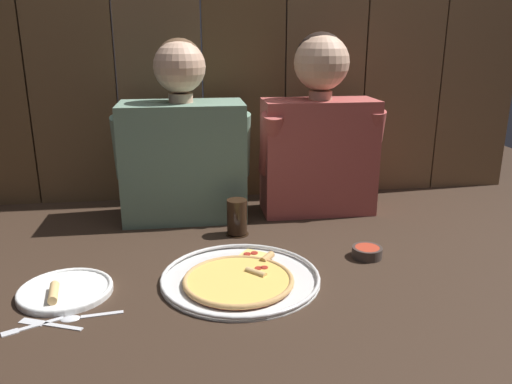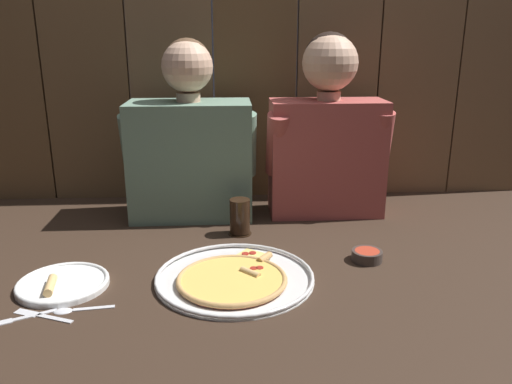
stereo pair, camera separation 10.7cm
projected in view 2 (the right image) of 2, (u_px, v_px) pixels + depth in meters
ground_plane at (268, 263)px, 1.44m from camera, size 3.20×3.20×0.00m
pizza_tray at (234, 277)px, 1.33m from camera, size 0.42×0.42×0.03m
dinner_plate at (63, 283)px, 1.30m from camera, size 0.23×0.23×0.03m
drinking_glass at (240, 217)px, 1.63m from camera, size 0.07×0.07×0.12m
dipping_bowl at (367, 256)px, 1.44m from camera, size 0.09×0.09×0.03m
table_fork at (23, 317)px, 1.16m from camera, size 0.12×0.07×0.01m
table_knife at (43, 316)px, 1.16m from camera, size 0.15×0.07×0.01m
table_spoon at (73, 309)px, 1.19m from camera, size 0.14×0.04×0.01m
diner_left at (190, 142)px, 1.75m from camera, size 0.45×0.22×0.61m
diner_right at (327, 131)px, 1.76m from camera, size 0.43×0.21×0.63m
wooden_backdrop_wall at (255, 28)px, 1.87m from camera, size 2.19×0.03×1.28m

